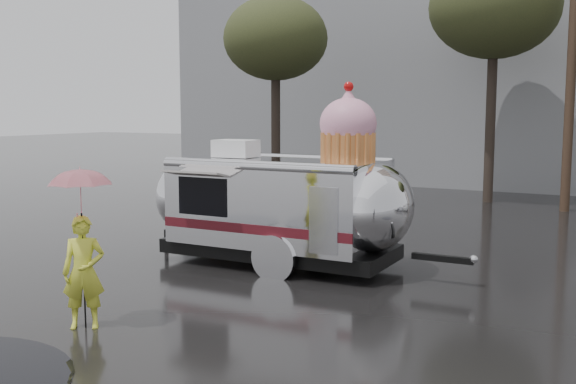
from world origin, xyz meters
The scene contains 10 objects.
ground centered at (0.00, 0.00, 0.00)m, with size 120.00×120.00×0.00m, color black.
puddles centered at (-1.35, -1.65, 0.01)m, with size 12.69×9.91×0.01m.
grey_building centered at (-4.00, 24.00, 6.50)m, with size 22.00×12.00×13.00m, color gray.
utility_pole centered at (2.50, 14.00, 4.62)m, with size 1.60×0.28×9.00m.
tree_left centered at (-7.00, 13.00, 5.48)m, with size 3.64×3.64×6.95m.
tree_mid centered at (0.00, 15.00, 6.34)m, with size 4.20×4.20×8.03m.
barricade_row centered at (-5.55, 9.96, 0.52)m, with size 4.30×0.80×1.00m.
airstream_trailer centered at (-1.63, 3.77, 1.29)m, with size 6.81×2.60×3.66m.
person_left centered at (-2.21, -0.99, 0.80)m, with size 0.58×0.39×1.61m, color #E8F13E.
umbrella_pink centered at (-2.21, -0.99, 1.92)m, with size 1.10×1.10×2.30m.
Camera 1 is at (4.73, -7.77, 3.09)m, focal length 42.00 mm.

